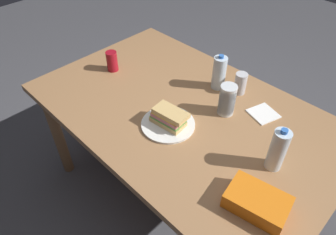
{
  "coord_description": "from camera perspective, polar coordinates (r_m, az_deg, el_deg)",
  "views": [
    {
      "loc": [
        0.8,
        -0.92,
        1.82
      ],
      "look_at": [
        0.02,
        -0.14,
        0.81
      ],
      "focal_mm": 32.96,
      "sensor_mm": 36.0,
      "label": 1
    }
  ],
  "objects": [
    {
      "name": "water_bottle_tall",
      "position": [
        1.35,
        19.63,
        -5.67
      ],
      "size": [
        0.07,
        0.07,
        0.22
      ],
      "color": "silver",
      "rests_on": "dining_table"
    },
    {
      "name": "water_bottle_spare",
      "position": [
        1.73,
        9.41,
        8.19
      ],
      "size": [
        0.08,
        0.08,
        0.21
      ],
      "color": "silver",
      "rests_on": "dining_table"
    },
    {
      "name": "ground_plane",
      "position": [
        2.19,
        2.3,
        -13.71
      ],
      "size": [
        8.0,
        8.0,
        0.0
      ],
      "primitive_type": "plane",
      "color": "#4C4C51"
    },
    {
      "name": "chip_bag",
      "position": [
        1.25,
        16.16,
        -14.77
      ],
      "size": [
        0.25,
        0.19,
        0.07
      ],
      "primitive_type": "cube",
      "rotation": [
        0.0,
        0.0,
        0.18
      ],
      "color": "orange",
      "rests_on": "dining_table"
    },
    {
      "name": "paper_napkin",
      "position": [
        1.66,
        17.2,
        0.68
      ],
      "size": [
        0.16,
        0.16,
        0.01
      ],
      "primitive_type": "cube",
      "rotation": [
        0.0,
        0.0,
        5.98
      ],
      "color": "white",
      "rests_on": "dining_table"
    },
    {
      "name": "soda_can_silver",
      "position": [
        1.73,
        13.23,
        6.16
      ],
      "size": [
        0.07,
        0.07,
        0.12
      ],
      "primitive_type": "cylinder",
      "color": "silver",
      "rests_on": "dining_table"
    },
    {
      "name": "dining_table",
      "position": [
        1.67,
        2.93,
        -0.72
      ],
      "size": [
        1.62,
        1.02,
        0.76
      ],
      "color": "#9E7047",
      "rests_on": "ground_plane"
    },
    {
      "name": "paper_plate",
      "position": [
        1.52,
        0.0,
        -1.22
      ],
      "size": [
        0.27,
        0.27,
        0.01
      ],
      "primitive_type": "cylinder",
      "color": "white",
      "rests_on": "dining_table"
    },
    {
      "name": "sandwich",
      "position": [
        1.49,
        0.16,
        0.06
      ],
      "size": [
        0.19,
        0.11,
        0.08
      ],
      "color": "#DBB26B",
      "rests_on": "paper_plate"
    },
    {
      "name": "plastic_cup_stack",
      "position": [
        1.57,
        10.88,
        3.23
      ],
      "size": [
        0.08,
        0.08,
        0.17
      ],
      "color": "silver",
      "rests_on": "dining_table"
    },
    {
      "name": "soda_can_red",
      "position": [
        1.91,
        -10.31,
        10.22
      ],
      "size": [
        0.07,
        0.07,
        0.12
      ],
      "primitive_type": "cylinder",
      "color": "maroon",
      "rests_on": "dining_table"
    }
  ]
}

